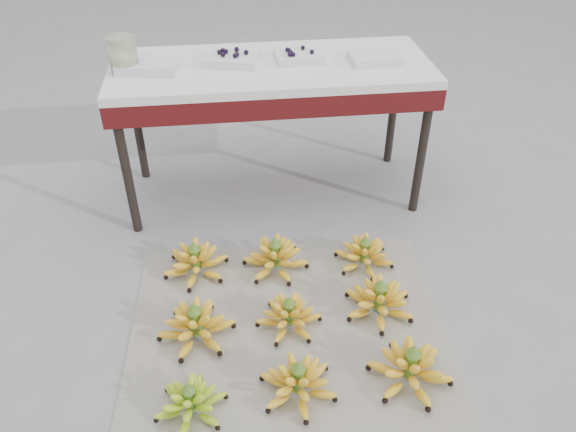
{
  "coord_description": "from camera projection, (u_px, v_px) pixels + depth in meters",
  "views": [
    {
      "loc": [
        -0.31,
        -1.5,
        1.7
      ],
      "look_at": [
        -0.07,
        0.4,
        0.28
      ],
      "focal_mm": 35.0,
      "sensor_mm": 36.0,
      "label": 1
    }
  ],
  "objects": [
    {
      "name": "tray_right",
      "position": [
        299.0,
        56.0,
        2.63
      ],
      "size": [
        0.23,
        0.17,
        0.06
      ],
      "color": "silver",
      "rests_on": "vendor_table"
    },
    {
      "name": "bunch_back_right",
      "position": [
        364.0,
        254.0,
        2.52
      ],
      "size": [
        0.28,
        0.28,
        0.16
      ],
      "rotation": [
        0.0,
        0.0,
        0.08
      ],
      "color": "yellow",
      "rests_on": "newspaper_mat"
    },
    {
      "name": "tray_far_left",
      "position": [
        149.0,
        65.0,
        2.54
      ],
      "size": [
        0.3,
        0.24,
        0.04
      ],
      "color": "silver",
      "rests_on": "vendor_table"
    },
    {
      "name": "bunch_front_center",
      "position": [
        298.0,
        382.0,
        1.96
      ],
      "size": [
        0.36,
        0.36,
        0.17
      ],
      "rotation": [
        0.0,
        0.0,
        0.41
      ],
      "color": "yellow",
      "rests_on": "newspaper_mat"
    },
    {
      "name": "ground",
      "position": [
        318.0,
        331.0,
        2.24
      ],
      "size": [
        60.0,
        60.0,
        0.0
      ],
      "primitive_type": "plane",
      "color": "slate",
      "rests_on": "ground"
    },
    {
      "name": "bunch_mid_left",
      "position": [
        196.0,
        325.0,
        2.17
      ],
      "size": [
        0.32,
        0.32,
        0.18
      ],
      "rotation": [
        0.0,
        0.0,
        -0.09
      ],
      "color": "yellow",
      "rests_on": "newspaper_mat"
    },
    {
      "name": "bunch_back_left",
      "position": [
        196.0,
        262.0,
        2.47
      ],
      "size": [
        0.33,
        0.33,
        0.17
      ],
      "rotation": [
        0.0,
        0.0,
        0.18
      ],
      "color": "yellow",
      "rests_on": "newspaper_mat"
    },
    {
      "name": "tray_left",
      "position": [
        232.0,
        59.0,
        2.6
      ],
      "size": [
        0.28,
        0.23,
        0.06
      ],
      "color": "silver",
      "rests_on": "vendor_table"
    },
    {
      "name": "vendor_table",
      "position": [
        272.0,
        80.0,
        2.66
      ],
      "size": [
        1.49,
        0.6,
        0.72
      ],
      "color": "black",
      "rests_on": "ground"
    },
    {
      "name": "bunch_front_left",
      "position": [
        191.0,
        402.0,
        1.9
      ],
      "size": [
        0.26,
        0.26,
        0.15
      ],
      "rotation": [
        0.0,
        0.0,
        0.05
      ],
      "color": "#71B020",
      "rests_on": "newspaper_mat"
    },
    {
      "name": "bunch_front_right",
      "position": [
        410.0,
        368.0,
        2.0
      ],
      "size": [
        0.38,
        0.38,
        0.18
      ],
      "rotation": [
        0.0,
        0.0,
        0.32
      ],
      "color": "yellow",
      "rests_on": "newspaper_mat"
    },
    {
      "name": "bunch_back_center",
      "position": [
        275.0,
        258.0,
        2.49
      ],
      "size": [
        0.35,
        0.35,
        0.18
      ],
      "rotation": [
        0.0,
        0.0,
        -0.27
      ],
      "color": "yellow",
      "rests_on": "newspaper_mat"
    },
    {
      "name": "bunch_mid_right",
      "position": [
        379.0,
        300.0,
        2.28
      ],
      "size": [
        0.33,
        0.33,
        0.18
      ],
      "rotation": [
        0.0,
        0.0,
        0.15
      ],
      "color": "yellow",
      "rests_on": "newspaper_mat"
    },
    {
      "name": "tray_far_right",
      "position": [
        375.0,
        58.0,
        2.61
      ],
      "size": [
        0.24,
        0.18,
        0.04
      ],
      "color": "silver",
      "rests_on": "vendor_table"
    },
    {
      "name": "newspaper_mat",
      "position": [
        288.0,
        328.0,
        2.24
      ],
      "size": [
        1.31,
        1.12,
        0.01
      ],
      "primitive_type": "cube",
      "rotation": [
        0.0,
        0.0,
        -0.05
      ],
      "color": "silver",
      "rests_on": "ground"
    },
    {
      "name": "bunch_mid_center",
      "position": [
        289.0,
        316.0,
        2.22
      ],
      "size": [
        0.33,
        0.33,
        0.16
      ],
      "rotation": [
        0.0,
        0.0,
        -0.38
      ],
      "color": "yellow",
      "rests_on": "newspaper_mat"
    },
    {
      "name": "glass_jar",
      "position": [
        123.0,
        55.0,
        2.48
      ],
      "size": [
        0.16,
        0.16,
        0.16
      ],
      "primitive_type": "cylinder",
      "rotation": [
        0.0,
        0.0,
        0.29
      ],
      "color": "beige",
      "rests_on": "vendor_table"
    }
  ]
}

